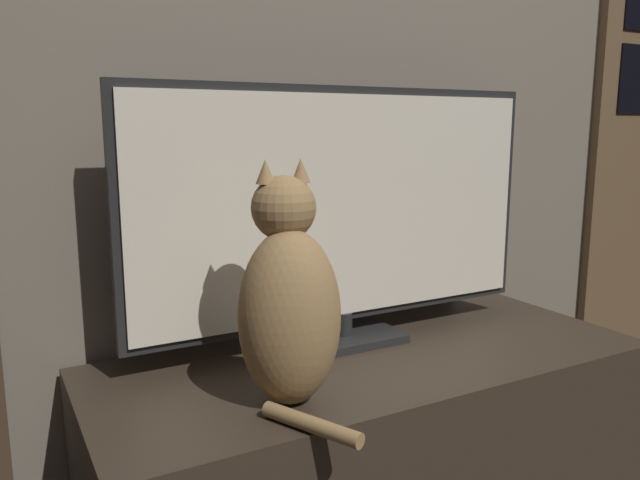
% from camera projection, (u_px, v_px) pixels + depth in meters
% --- Properties ---
extents(wall_back, '(4.80, 0.05, 2.60)m').
position_uv_depth(wall_back, '(310.00, 30.00, 1.55)').
color(wall_back, '#756B5B').
rests_on(wall_back, ground_plane).
extents(tv_stand, '(1.28, 0.52, 0.55)m').
position_uv_depth(tv_stand, '(372.00, 466.00, 1.47)').
color(tv_stand, '#33281E').
rests_on(tv_stand, ground_plane).
extents(tv, '(1.05, 0.17, 0.61)m').
position_uv_depth(tv, '(343.00, 213.00, 1.46)').
color(tv, black).
rests_on(tv, tv_stand).
extents(cat, '(0.22, 0.32, 0.46)m').
position_uv_depth(cat, '(288.00, 304.00, 1.15)').
color(cat, '#997547').
rests_on(cat, tv_stand).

